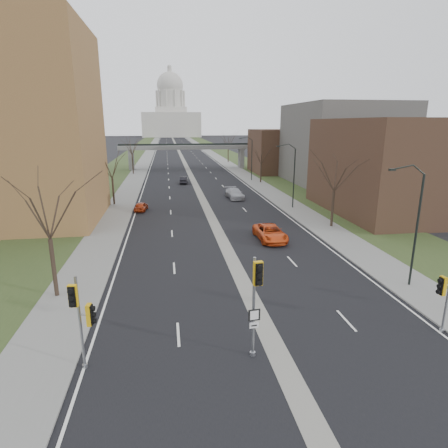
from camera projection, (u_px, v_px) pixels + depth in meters
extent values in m
plane|color=black|center=(275.00, 347.00, 19.74)|extent=(700.00, 700.00, 0.00)
cube|color=black|center=(178.00, 150.00, 162.89)|extent=(20.00, 600.00, 0.01)
cube|color=gray|center=(178.00, 150.00, 162.89)|extent=(1.20, 600.00, 0.02)
cube|color=gray|center=(206.00, 150.00, 164.62)|extent=(4.00, 600.00, 0.12)
cube|color=gray|center=(150.00, 150.00, 161.13)|extent=(4.00, 600.00, 0.12)
cube|color=#2C3B1B|center=(219.00, 150.00, 165.49)|extent=(8.00, 600.00, 0.10)
cube|color=#2C3B1B|center=(136.00, 151.00, 160.26)|extent=(8.00, 600.00, 0.10)
cube|color=#44301F|center=(395.00, 167.00, 48.38)|extent=(16.00, 20.00, 12.00)
cube|color=#615F59|center=(342.00, 144.00, 71.47)|extent=(18.00, 22.00, 15.00)
cube|color=#44301F|center=(283.00, 151.00, 88.43)|extent=(14.00, 14.00, 10.00)
cube|color=slate|center=(131.00, 160.00, 93.40)|extent=(1.20, 2.50, 5.00)
cube|color=slate|center=(241.00, 159.00, 97.47)|extent=(1.20, 2.50, 5.00)
cube|color=slate|center=(187.00, 147.00, 94.65)|extent=(34.00, 3.00, 1.00)
cube|color=black|center=(187.00, 145.00, 94.47)|extent=(34.00, 0.15, 0.50)
cube|color=beige|center=(171.00, 125.00, 322.52)|extent=(48.00, 42.00, 20.00)
cube|color=beige|center=(171.00, 110.00, 319.39)|extent=(26.00, 26.00, 5.00)
cylinder|color=beige|center=(170.00, 99.00, 317.04)|extent=(22.00, 22.00, 14.00)
sphere|color=beige|center=(170.00, 85.00, 314.16)|extent=(22.00, 22.00, 22.00)
cylinder|color=beige|center=(169.00, 71.00, 311.16)|extent=(3.60, 3.60, 4.50)
cylinder|color=black|center=(416.00, 232.00, 26.10)|extent=(0.16, 0.16, 8.00)
cube|color=black|center=(393.00, 170.00, 24.63)|extent=(0.45, 0.18, 0.14)
cylinder|color=black|center=(294.00, 179.00, 50.92)|extent=(0.16, 0.16, 8.00)
cube|color=black|center=(279.00, 146.00, 49.45)|extent=(0.45, 0.18, 0.14)
cylinder|color=black|center=(252.00, 160.00, 75.73)|extent=(0.16, 0.16, 8.00)
cube|color=black|center=(241.00, 139.00, 74.26)|extent=(0.45, 0.18, 0.14)
cylinder|color=#382B21|center=(54.00, 268.00, 24.93)|extent=(0.28, 0.28, 4.00)
cylinder|color=#382B21|center=(113.00, 191.00, 53.60)|extent=(0.28, 0.28, 3.75)
cylinder|color=#382B21|center=(133.00, 164.00, 85.98)|extent=(0.28, 0.28, 4.25)
cylinder|color=#382B21|center=(332.00, 209.00, 42.07)|extent=(0.28, 0.28, 4.00)
cylinder|color=#382B21|center=(261.00, 173.00, 73.63)|extent=(0.28, 0.28, 3.50)
cylinder|color=#382B21|center=(228.00, 155.00, 111.70)|extent=(0.28, 0.28, 4.25)
cylinder|color=gray|center=(80.00, 324.00, 17.49)|extent=(0.13, 0.13, 4.75)
cylinder|color=gray|center=(85.00, 366.00, 18.09)|extent=(0.26, 0.26, 0.18)
cube|color=#D59F0C|center=(73.00, 296.00, 16.62)|extent=(0.43, 0.41, 1.05)
cube|color=#D59F0C|center=(89.00, 315.00, 17.38)|extent=(0.41, 0.43, 1.05)
cylinder|color=gray|center=(254.00, 308.00, 18.36)|extent=(0.14, 0.14, 5.31)
cylinder|color=gray|center=(253.00, 354.00, 19.02)|extent=(0.29, 0.29, 0.20)
cube|color=#D59F0C|center=(258.00, 273.00, 17.35)|extent=(0.47, 0.45, 1.18)
cube|color=black|center=(253.00, 314.00, 18.44)|extent=(0.61, 0.10, 0.61)
cube|color=silver|center=(253.00, 324.00, 18.58)|extent=(0.46, 0.09, 0.31)
cylinder|color=gray|center=(448.00, 293.00, 20.58)|extent=(0.13, 0.13, 4.83)
cylinder|color=gray|center=(442.00, 330.00, 21.19)|extent=(0.26, 0.26, 0.19)
cube|color=#D59F0C|center=(443.00, 286.00, 20.35)|extent=(0.41, 0.42, 1.07)
imported|color=#AA3413|center=(141.00, 206.00, 50.31)|extent=(1.88, 3.75, 1.22)
imported|color=black|center=(184.00, 180.00, 73.24)|extent=(1.77, 4.15, 1.33)
imported|color=#D94A17|center=(270.00, 233.00, 37.66)|extent=(2.67, 5.56, 1.53)
imported|color=#9FA0A6|center=(235.00, 193.00, 58.59)|extent=(2.65, 5.53, 1.55)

